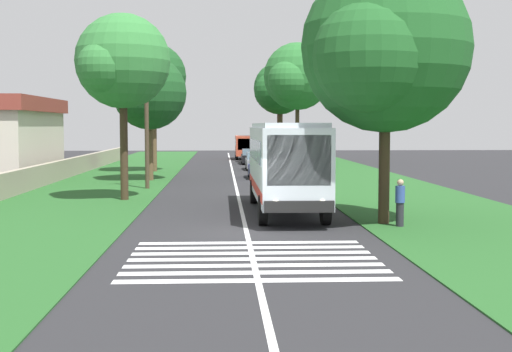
{
  "coord_description": "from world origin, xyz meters",
  "views": [
    {
      "loc": [
        -23.86,
        0.83,
        3.64
      ],
      "look_at": [
        4.75,
        -0.54,
        1.6
      ],
      "focal_mm": 49.93,
      "sensor_mm": 36.0,
      "label": 1
    }
  ],
  "objects_px": {
    "trailing_minibus_0": "(245,145)",
    "roadside_tree_left_0": "(151,78)",
    "roadside_tree_left_1": "(121,64)",
    "roadside_tree_right_1": "(381,53)",
    "pedestrian": "(400,202)",
    "roadside_tree_right_0": "(296,78)",
    "utility_pole": "(147,122)",
    "coach_bus": "(285,161)",
    "roadside_tree_left_2": "(149,95)",
    "roadside_tree_right_2": "(278,90)",
    "trailing_car_2": "(251,157)",
    "trailing_car_1": "(257,162)",
    "trailing_car_0": "(261,168)"
  },
  "relations": [
    {
      "from": "trailing_car_1",
      "to": "utility_pole",
      "type": "relative_size",
      "value": 0.58
    },
    {
      "from": "trailing_car_0",
      "to": "roadside_tree_left_0",
      "type": "relative_size",
      "value": 0.43
    },
    {
      "from": "roadside_tree_right_1",
      "to": "pedestrian",
      "type": "xyz_separation_m",
      "value": [
        -0.99,
        -0.54,
        -5.37
      ]
    },
    {
      "from": "roadside_tree_left_2",
      "to": "roadside_tree_right_2",
      "type": "relative_size",
      "value": 0.79
    },
    {
      "from": "roadside_tree_right_0",
      "to": "roadside_tree_right_1",
      "type": "height_order",
      "value": "roadside_tree_right_0"
    },
    {
      "from": "roadside_tree_left_1",
      "to": "roadside_tree_right_2",
      "type": "xyz_separation_m",
      "value": [
        40.53,
        -10.78,
        0.76
      ]
    },
    {
      "from": "coach_bus",
      "to": "roadside_tree_left_2",
      "type": "bearing_deg",
      "value": 22.91
    },
    {
      "from": "pedestrian",
      "to": "trailing_minibus_0",
      "type": "bearing_deg",
      "value": 4.21
    },
    {
      "from": "trailing_minibus_0",
      "to": "pedestrian",
      "type": "distance_m",
      "value": 52.04
    },
    {
      "from": "roadside_tree_left_0",
      "to": "roadside_tree_left_2",
      "type": "distance_m",
      "value": 8.98
    },
    {
      "from": "utility_pole",
      "to": "pedestrian",
      "type": "bearing_deg",
      "value": -146.25
    },
    {
      "from": "roadside_tree_right_1",
      "to": "pedestrian",
      "type": "relative_size",
      "value": 5.62
    },
    {
      "from": "trailing_car_0",
      "to": "utility_pole",
      "type": "height_order",
      "value": "utility_pole"
    },
    {
      "from": "trailing_car_0",
      "to": "trailing_car_2",
      "type": "height_order",
      "value": "same"
    },
    {
      "from": "trailing_car_0",
      "to": "roadside_tree_right_1",
      "type": "bearing_deg",
      "value": -172.5
    },
    {
      "from": "trailing_car_2",
      "to": "roadside_tree_left_2",
      "type": "height_order",
      "value": "roadside_tree_left_2"
    },
    {
      "from": "trailing_car_2",
      "to": "roadside_tree_right_0",
      "type": "bearing_deg",
      "value": -90.59
    },
    {
      "from": "trailing_car_0",
      "to": "roadside_tree_right_0",
      "type": "height_order",
      "value": "roadside_tree_right_0"
    },
    {
      "from": "trailing_car_1",
      "to": "roadside_tree_left_0",
      "type": "distance_m",
      "value": 10.98
    },
    {
      "from": "roadside_tree_left_0",
      "to": "pedestrian",
      "type": "height_order",
      "value": "roadside_tree_left_0"
    },
    {
      "from": "roadside_tree_left_2",
      "to": "pedestrian",
      "type": "relative_size",
      "value": 4.83
    },
    {
      "from": "trailing_car_0",
      "to": "roadside_tree_left_2",
      "type": "relative_size",
      "value": 0.53
    },
    {
      "from": "coach_bus",
      "to": "roadside_tree_left_2",
      "type": "height_order",
      "value": "roadside_tree_left_2"
    },
    {
      "from": "trailing_car_0",
      "to": "roadside_tree_left_1",
      "type": "height_order",
      "value": "roadside_tree_left_1"
    },
    {
      "from": "roadside_tree_left_2",
      "to": "pedestrian",
      "type": "xyz_separation_m",
      "value": [
        -22.29,
        -11.15,
        -4.72
      ]
    },
    {
      "from": "roadside_tree_left_1",
      "to": "roadside_tree_right_1",
      "type": "relative_size",
      "value": 0.94
    },
    {
      "from": "trailing_car_1",
      "to": "trailing_car_2",
      "type": "xyz_separation_m",
      "value": [
        8.72,
        0.13,
        0.0
      ]
    },
    {
      "from": "roadside_tree_left_2",
      "to": "roadside_tree_right_0",
      "type": "bearing_deg",
      "value": -30.55
    },
    {
      "from": "coach_bus",
      "to": "trailing_car_0",
      "type": "height_order",
      "value": "coach_bus"
    },
    {
      "from": "roadside_tree_right_2",
      "to": "pedestrian",
      "type": "xyz_separation_m",
      "value": [
        -50.28,
        -0.38,
        -6.46
      ]
    },
    {
      "from": "roadside_tree_left_1",
      "to": "roadside_tree_right_1",
      "type": "distance_m",
      "value": 13.77
    },
    {
      "from": "coach_bus",
      "to": "pedestrian",
      "type": "xyz_separation_m",
      "value": [
        -4.69,
        -3.71,
        -1.24
      ]
    },
    {
      "from": "trailing_minibus_0",
      "to": "roadside_tree_left_2",
      "type": "relative_size",
      "value": 0.74
    },
    {
      "from": "trailing_car_2",
      "to": "roadside_tree_left_2",
      "type": "xyz_separation_m",
      "value": [
        -20.02,
        7.54,
        4.97
      ]
    },
    {
      "from": "roadside_tree_right_2",
      "to": "pedestrian",
      "type": "height_order",
      "value": "roadside_tree_right_2"
    },
    {
      "from": "roadside_tree_right_0",
      "to": "utility_pole",
      "type": "xyz_separation_m",
      "value": [
        -26.38,
        11.26,
        -4.22
      ]
    },
    {
      "from": "trailing_car_1",
      "to": "roadside_tree_left_1",
      "type": "relative_size",
      "value": 0.48
    },
    {
      "from": "trailing_minibus_0",
      "to": "utility_pole",
      "type": "distance_m",
      "value": 36.71
    },
    {
      "from": "roadside_tree_left_0",
      "to": "roadside_tree_right_2",
      "type": "bearing_deg",
      "value": -30.87
    },
    {
      "from": "roadside_tree_right_2",
      "to": "utility_pole",
      "type": "xyz_separation_m",
      "value": [
        -34.38,
        10.24,
        -3.51
      ]
    },
    {
      "from": "trailing_minibus_0",
      "to": "roadside_tree_left_1",
      "type": "height_order",
      "value": "roadside_tree_left_1"
    },
    {
      "from": "trailing_car_0",
      "to": "roadside_tree_right_0",
      "type": "bearing_deg",
      "value": -13.24
    },
    {
      "from": "coach_bus",
      "to": "trailing_car_0",
      "type": "relative_size",
      "value": 2.6
    },
    {
      "from": "roadside_tree_left_0",
      "to": "roadside_tree_right_2",
      "type": "relative_size",
      "value": 0.97
    },
    {
      "from": "trailing_minibus_0",
      "to": "roadside_tree_left_0",
      "type": "height_order",
      "value": "roadside_tree_left_0"
    },
    {
      "from": "trailing_minibus_0",
      "to": "roadside_tree_right_1",
      "type": "bearing_deg",
      "value": -176.32
    },
    {
      "from": "roadside_tree_right_1",
      "to": "pedestrian",
      "type": "bearing_deg",
      "value": -151.18
    },
    {
      "from": "roadside_tree_right_1",
      "to": "coach_bus",
      "type": "bearing_deg",
      "value": 40.52
    },
    {
      "from": "trailing_car_1",
      "to": "roadside_tree_right_2",
      "type": "xyz_separation_m",
      "value": [
        16.68,
        -3.1,
        6.7
      ]
    },
    {
      "from": "roadside_tree_right_1",
      "to": "utility_pole",
      "type": "bearing_deg",
      "value": 34.06
    }
  ]
}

